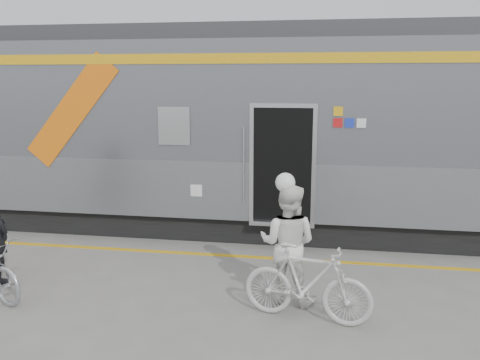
# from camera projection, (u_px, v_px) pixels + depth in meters

# --- Properties ---
(ground) EXTENTS (90.00, 90.00, 0.00)m
(ground) POSITION_uv_depth(u_px,v_px,m) (206.00, 309.00, 6.96)
(ground) COLOR slate
(ground) RESTS_ON ground
(train) EXTENTS (24.00, 3.17, 4.10)m
(train) POSITION_uv_depth(u_px,v_px,m) (186.00, 129.00, 10.83)
(train) COLOR black
(train) RESTS_ON ground
(safety_strip) EXTENTS (24.00, 0.12, 0.01)m
(safety_strip) POSITION_uv_depth(u_px,v_px,m) (234.00, 256.00, 9.03)
(safety_strip) COLOR gold
(safety_strip) RESTS_ON ground
(woman) EXTENTS (0.93, 0.79, 1.69)m
(woman) POSITION_uv_depth(u_px,v_px,m) (288.00, 244.00, 7.07)
(woman) COLOR white
(woman) RESTS_ON ground
(bicycle_right) EXTENTS (1.77, 0.81, 1.03)m
(bicycle_right) POSITION_uv_depth(u_px,v_px,m) (307.00, 283.00, 6.55)
(bicycle_right) COLOR #BBBBB7
(bicycle_right) RESTS_ON ground
(helmet_woman) EXTENTS (0.27, 0.27, 0.27)m
(helmet_woman) POSITION_uv_depth(u_px,v_px,m) (289.00, 174.00, 6.87)
(helmet_woman) COLOR white
(helmet_woman) RESTS_ON woman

